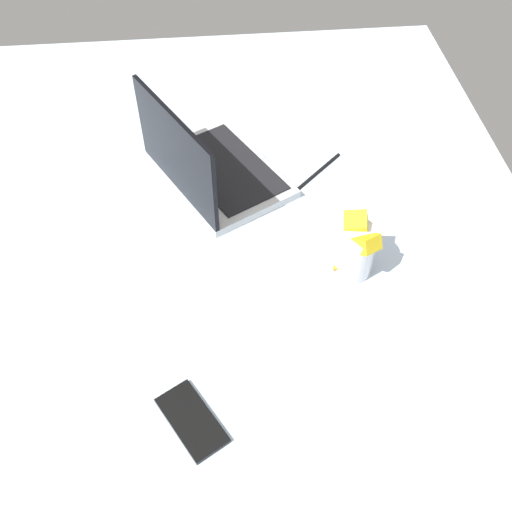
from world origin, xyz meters
TOP-DOWN VIEW (x-y plane):
  - bed_mattress at (0.00, 0.00)cm, footprint 180.00×140.00cm
  - laptop at (22.13, 2.61)cm, footprint 39.98×35.99cm
  - snack_cup at (-7.52, -25.05)cm, footprint 10.55×9.52cm
  - cell_phone at (-38.36, 8.52)cm, footprint 15.52×12.93cm
  - charger_cable at (22.87, -23.63)cm, footprint 12.25×12.64cm

SIDE VIEW (x-z plane):
  - bed_mattress at x=0.00cm, z-range 0.00..18.00cm
  - charger_cable at x=22.87cm, z-range 18.00..18.60cm
  - cell_phone at x=-38.36cm, z-range 18.00..18.80cm
  - laptop at x=22.13cm, z-range 10.91..33.91cm
  - snack_cup at x=-7.52cm, z-range 16.85..31.15cm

